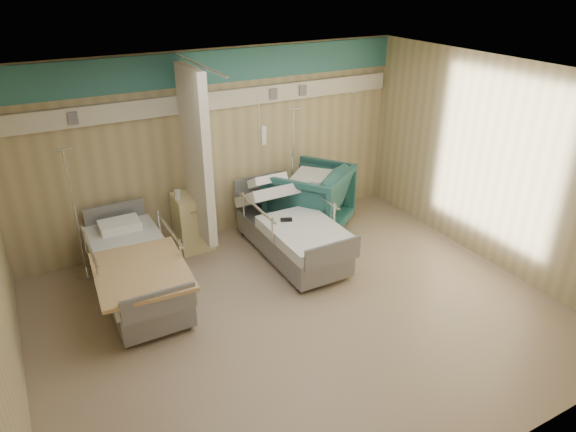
{
  "coord_description": "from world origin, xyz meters",
  "views": [
    {
      "loc": [
        -2.54,
        -4.36,
        3.81
      ],
      "look_at": [
        0.16,
        0.6,
        1.04
      ],
      "focal_mm": 32.0,
      "sensor_mm": 36.0,
      "label": 1
    }
  ],
  "objects_px": {
    "bed_left": "(138,276)",
    "visitor_armchair": "(309,199)",
    "iv_stand_left": "(83,250)",
    "bed_right": "(291,236)",
    "iv_stand_right": "(292,202)",
    "bedside_cabinet": "(193,222)"
  },
  "relations": [
    {
      "from": "bed_right",
      "to": "bed_left",
      "type": "relative_size",
      "value": 1.0
    },
    {
      "from": "bedside_cabinet",
      "to": "iv_stand_left",
      "type": "xyz_separation_m",
      "value": [
        -1.55,
        0.01,
        -0.06
      ]
    },
    {
      "from": "iv_stand_left",
      "to": "visitor_armchair",
      "type": "bearing_deg",
      "value": -5.23
    },
    {
      "from": "bed_left",
      "to": "visitor_armchair",
      "type": "relative_size",
      "value": 1.87
    },
    {
      "from": "iv_stand_right",
      "to": "visitor_armchair",
      "type": "bearing_deg",
      "value": -61.49
    },
    {
      "from": "visitor_armchair",
      "to": "iv_stand_left",
      "type": "relative_size",
      "value": 0.64
    },
    {
      "from": "bed_left",
      "to": "visitor_armchair",
      "type": "distance_m",
      "value": 2.92
    },
    {
      "from": "bed_right",
      "to": "iv_stand_right",
      "type": "xyz_separation_m",
      "value": [
        0.5,
        0.88,
        0.08
      ]
    },
    {
      "from": "bed_right",
      "to": "iv_stand_left",
      "type": "xyz_separation_m",
      "value": [
        -2.7,
        0.91,
        0.05
      ]
    },
    {
      "from": "visitor_armchair",
      "to": "iv_stand_right",
      "type": "bearing_deg",
      "value": -96.83
    },
    {
      "from": "bedside_cabinet",
      "to": "iv_stand_left",
      "type": "relative_size",
      "value": 0.47
    },
    {
      "from": "iv_stand_right",
      "to": "bed_right",
      "type": "bearing_deg",
      "value": -119.71
    },
    {
      "from": "bed_left",
      "to": "iv_stand_left",
      "type": "xyz_separation_m",
      "value": [
        -0.5,
        0.91,
        0.05
      ]
    },
    {
      "from": "bed_right",
      "to": "visitor_armchair",
      "type": "bearing_deg",
      "value": 42.71
    },
    {
      "from": "visitor_armchair",
      "to": "bed_right",
      "type": "bearing_deg",
      "value": 7.37
    },
    {
      "from": "bed_left",
      "to": "bedside_cabinet",
      "type": "xyz_separation_m",
      "value": [
        1.05,
        0.9,
        0.11
      ]
    },
    {
      "from": "bed_left",
      "to": "visitor_armchair",
      "type": "height_order",
      "value": "visitor_armchair"
    },
    {
      "from": "visitor_armchair",
      "to": "iv_stand_left",
      "type": "distance_m",
      "value": 3.37
    },
    {
      "from": "bedside_cabinet",
      "to": "visitor_armchair",
      "type": "xyz_separation_m",
      "value": [
        1.8,
        -0.3,
        0.1
      ]
    },
    {
      "from": "bed_left",
      "to": "iv_stand_right",
      "type": "height_order",
      "value": "iv_stand_right"
    },
    {
      "from": "visitor_armchair",
      "to": "bedside_cabinet",
      "type": "bearing_deg",
      "value": -44.8
    },
    {
      "from": "bed_right",
      "to": "bedside_cabinet",
      "type": "xyz_separation_m",
      "value": [
        -1.15,
        0.9,
        0.11
      ]
    }
  ]
}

